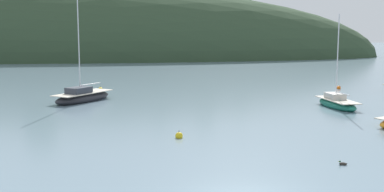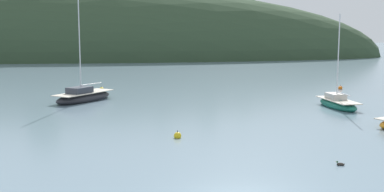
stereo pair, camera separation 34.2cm
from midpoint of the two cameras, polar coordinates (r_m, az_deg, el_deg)
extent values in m
ellipsoid|color=#2D422B|center=(109.39, -16.61, 4.34)|extent=(150.00, 36.00, 31.71)
ellipsoid|color=#1E4723|center=(112.63, 6.24, 11.01)|extent=(5.14, 4.67, 4.67)
ellipsoid|color=#232328|center=(43.07, -12.49, -0.22)|extent=(5.41, 6.45, 1.02)
cube|color=beige|center=(43.01, -12.51, 0.39)|extent=(4.98, 5.93, 0.06)
cube|color=#333842|center=(42.60, -12.98, 0.68)|extent=(2.32, 2.47, 0.56)
cylinder|color=silver|center=(42.44, -12.97, 6.05)|extent=(0.09, 0.09, 8.52)
cylinder|color=silver|center=(43.68, -11.64, 1.42)|extent=(1.59, 2.23, 0.07)
ellipsoid|color=#196B56|center=(40.35, 17.15, -1.00)|extent=(2.22, 5.38, 0.84)
cube|color=beige|center=(40.30, 17.17, -0.46)|extent=(2.04, 4.95, 0.06)
cube|color=beige|center=(40.63, 16.92, -0.04)|extent=(1.30, 1.77, 0.49)
cylinder|color=silver|center=(40.20, 17.20, 4.42)|extent=(0.09, 0.09, 6.84)
cylinder|color=silver|center=(39.48, 17.76, 0.24)|extent=(0.25, 2.20, 0.07)
sphere|color=yellow|center=(50.29, -10.47, 0.81)|extent=(0.44, 0.44, 0.44)
cylinder|color=black|center=(50.26, -10.48, 1.11)|extent=(0.04, 0.04, 0.10)
sphere|color=yellow|center=(27.92, -1.37, -4.75)|extent=(0.44, 0.44, 0.44)
cylinder|color=black|center=(27.86, -1.37, -4.21)|extent=(0.04, 0.04, 0.10)
sphere|color=orange|center=(52.82, 17.37, 0.91)|extent=(0.44, 0.44, 0.44)
cylinder|color=black|center=(52.79, 17.38, 1.21)|extent=(0.04, 0.04, 0.10)
ellipsoid|color=#2D2823|center=(23.52, 17.61, -7.75)|extent=(0.38, 0.29, 0.16)
sphere|color=#1E4723|center=(23.49, 17.26, -7.47)|extent=(0.09, 0.09, 0.09)
cone|color=gold|center=(23.48, 17.10, -7.48)|extent=(0.05, 0.05, 0.04)
cone|color=#2D2823|center=(23.52, 17.98, -7.68)|extent=(0.10, 0.09, 0.08)
camera|label=1|loc=(0.17, -89.73, 0.04)|focal=44.94mm
camera|label=2|loc=(0.17, 90.27, -0.04)|focal=44.94mm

